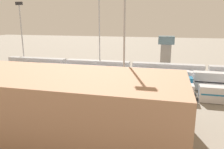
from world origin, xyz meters
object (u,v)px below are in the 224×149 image
object	(u,v)px
train_on_track_0	(131,69)
light_mast_2	(21,26)
train_on_track_3	(77,79)
train_on_track_2	(148,77)
maintenance_shed	(20,98)
control_tower	(166,50)
train_on_track_4	(100,86)
light_mast_3	(125,15)
light_mast_0	(99,24)
train_on_track_1	(146,75)

from	to	relation	value
train_on_track_0	light_mast_2	bearing A→B (deg)	-4.73
train_on_track_3	light_mast_2	xyz separation A→B (m)	(30.94, -18.69, 14.49)
train_on_track_2	train_on_track_0	xyz separation A→B (m)	(6.64, -10.00, -0.02)
train_on_track_3	maintenance_shed	xyz separation A→B (m)	(0.42, 25.71, 2.85)
train_on_track_0	maintenance_shed	size ratio (longest dim) A/B	1.61
train_on_track_2	control_tower	size ratio (longest dim) A/B	5.48
train_on_track_4	train_on_track_0	xyz separation A→B (m)	(-5.02, -20.00, 0.61)
train_on_track_2	light_mast_2	distance (m)	54.83
train_on_track_0	maintenance_shed	bearing A→B (deg)	70.94
light_mast_3	maintenance_shed	xyz separation A→B (m)	(16.15, 17.27, -15.19)
train_on_track_3	train_on_track_4	bearing A→B (deg)	149.90
train_on_track_2	control_tower	bearing A→B (deg)	-99.95
train_on_track_4	control_tower	size ratio (longest dim) A/B	7.33
train_on_track_3	light_mast_3	distance (m)	25.39
light_mast_0	light_mast_3	size ratio (longest dim) A/B	0.85
train_on_track_4	light_mast_3	distance (m)	19.81
train_on_track_1	maintenance_shed	world-z (taller)	maintenance_shed
train_on_track_1	maintenance_shed	distance (m)	40.95
train_on_track_3	control_tower	bearing A→B (deg)	-129.06
train_on_track_1	control_tower	bearing A→B (deg)	-104.56
train_on_track_3	light_mast_0	world-z (taller)	light_mast_0
train_on_track_2	train_on_track_0	size ratio (longest dim) A/B	0.75
train_on_track_3	control_tower	world-z (taller)	control_tower
train_on_track_4	control_tower	xyz separation A→B (m)	(-16.13, -35.50, 5.65)
train_on_track_4	train_on_track_3	distance (m)	9.97
train_on_track_4	train_on_track_1	bearing A→B (deg)	-125.76
train_on_track_3	light_mast_2	size ratio (longest dim) A/B	2.57
light_mast_2	maintenance_shed	bearing A→B (deg)	124.51
train_on_track_3	maintenance_shed	bearing A→B (deg)	89.07
train_on_track_0	train_on_track_1	bearing A→B (deg)	139.15
train_on_track_1	control_tower	world-z (taller)	control_tower
train_on_track_4	light_mast_2	xyz separation A→B (m)	(39.56, -23.69, 14.61)
train_on_track_3	light_mast_0	bearing A→B (deg)	-93.51
train_on_track_3	maintenance_shed	size ratio (longest dim) A/B	1.12
light_mast_0	control_tower	size ratio (longest dim) A/B	2.12
maintenance_shed	control_tower	world-z (taller)	control_tower
train_on_track_2	train_on_track_0	distance (m)	12.00
train_on_track_1	train_on_track_3	bearing A→B (deg)	27.24
train_on_track_4	light_mast_2	bearing A→B (deg)	-30.91
light_mast_2	train_on_track_1	bearing A→B (deg)	170.21
train_on_track_3	light_mast_2	bearing A→B (deg)	-31.14
light_mast_2	light_mast_3	distance (m)	54.10
light_mast_2	control_tower	xyz separation A→B (m)	(-55.69, -11.81, -8.96)
train_on_track_0	light_mast_0	size ratio (longest dim) A/B	3.45
train_on_track_4	control_tower	world-z (taller)	control_tower
train_on_track_1	train_on_track_4	size ratio (longest dim) A/B	0.95
train_on_track_4	control_tower	bearing A→B (deg)	-114.43
train_on_track_1	train_on_track_2	xyz separation A→B (m)	(-0.85, 5.00, 0.55)
train_on_track_2	light_mast_3	xyz separation A→B (m)	(4.54, 13.44, 17.53)
train_on_track_2	train_on_track_0	world-z (taller)	same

